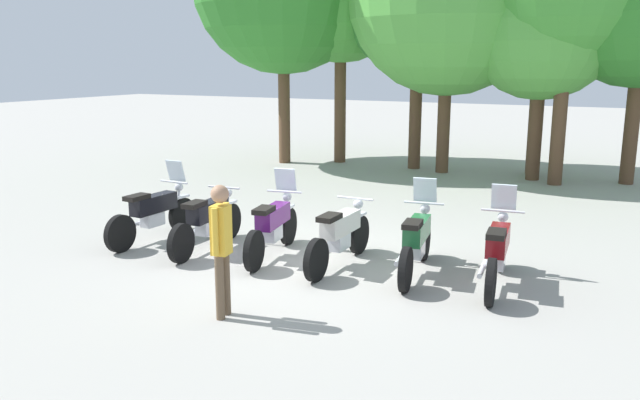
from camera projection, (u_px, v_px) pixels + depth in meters
ground_plane at (306, 261)px, 10.22m from camera, size 80.00×80.00×0.00m
motorcycle_0 at (154, 212)px, 11.28m from camera, size 0.62×2.19×1.37m
motorcycle_1 at (208, 220)px, 10.74m from camera, size 0.62×2.19×0.99m
motorcycle_2 at (273, 225)px, 10.37m from camera, size 0.65×2.17×1.37m
motorcycle_3 at (340, 235)px, 9.87m from camera, size 0.62×2.19×0.99m
motorcycle_4 at (416, 240)px, 9.50m from camera, size 0.62×2.18×1.37m
motorcycle_5 at (497, 251)px, 8.99m from camera, size 0.62×2.19×1.37m
person_0 at (221, 241)px, 7.78m from camera, size 0.25×0.41×1.68m
tree_2 at (419, 0)px, 18.04m from camera, size 4.33×4.33×7.01m
tree_4 at (544, 0)px, 17.15m from camera, size 4.63×4.63×7.07m
tree_5 at (543, 22)px, 16.36m from camera, size 4.02×4.02×6.15m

